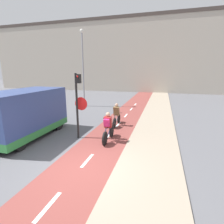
% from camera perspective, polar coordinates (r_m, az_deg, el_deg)
% --- Properties ---
extents(ground_plane, '(120.00, 120.00, 0.00)m').
position_cam_1_polar(ground_plane, '(6.84, -9.82, -17.41)').
color(ground_plane, '#5B5B60').
extents(bike_lane, '(2.35, 60.00, 0.02)m').
position_cam_1_polar(bike_lane, '(6.84, -9.80, -17.31)').
color(bike_lane, brown).
rests_on(bike_lane, ground_plane).
extents(sidewalk_strip, '(2.40, 60.00, 0.05)m').
position_cam_1_polar(sidewalk_strip, '(6.29, 11.41, -20.20)').
color(sidewalk_strip, gray).
rests_on(sidewalk_strip, ground_plane).
extents(building_row_background, '(60.00, 5.20, 12.22)m').
position_cam_1_polar(building_row_background, '(32.39, 11.86, 17.60)').
color(building_row_background, '#B2A899').
rests_on(building_row_background, ground_plane).
extents(traffic_light_pole, '(0.67, 0.25, 3.37)m').
position_cam_1_polar(traffic_light_pole, '(9.01, -11.01, 4.12)').
color(traffic_light_pole, black).
rests_on(traffic_light_pole, ground_plane).
extents(street_lamp_far, '(0.36, 0.36, 7.30)m').
position_cam_1_polar(street_lamp_far, '(17.74, -9.51, 16.09)').
color(street_lamp_far, gray).
rests_on(street_lamp_far, ground_plane).
extents(cyclist_near, '(0.46, 1.82, 1.51)m').
position_cam_1_polar(cyclist_near, '(8.72, -1.31, -5.17)').
color(cyclist_near, black).
rests_on(cyclist_near, ground_plane).
extents(cyclist_far, '(0.46, 1.78, 1.48)m').
position_cam_1_polar(cyclist_far, '(11.26, 1.51, -1.20)').
color(cyclist_far, black).
rests_on(cyclist_far, ground_plane).
extents(van, '(2.20, 4.65, 2.50)m').
position_cam_1_polar(van, '(10.30, -26.52, -0.75)').
color(van, '#334784').
rests_on(van, ground_plane).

